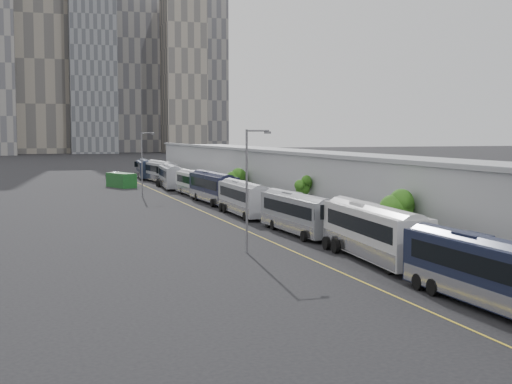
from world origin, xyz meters
name	(u,v)px	position (x,y,z in m)	size (l,w,h in m)	color
sidewalk	(330,221)	(9.00, 55.00, 0.06)	(10.00, 170.00, 0.12)	gray
lane_line	(234,225)	(-1.50, 55.00, 0.01)	(0.12, 160.00, 0.02)	gold
depot	(364,187)	(12.99, 55.00, 3.51)	(12.45, 160.40, 7.20)	gray
skyline	(64,40)	(-2.90, 324.16, 50.85)	(145.00, 64.00, 120.00)	slate
bus_1	(488,278)	(1.90, 18.30, 1.61)	(2.90, 13.07, 3.81)	black
bus_2	(373,237)	(2.70, 33.00, 1.73)	(3.85, 14.19, 4.10)	silver
bus_3	(298,217)	(2.39, 47.29, 1.58)	(3.00, 12.90, 3.75)	slate
bus_4	(244,201)	(1.90, 62.71, 1.62)	(2.92, 13.14, 3.83)	#93959C
bus_5	(213,190)	(2.20, 77.56, 1.73)	(3.26, 14.06, 4.09)	black
bus_6	(194,185)	(2.31, 88.84, 1.55)	(3.01, 12.66, 3.68)	#BABABC
bus_7	(170,178)	(1.73, 103.94, 1.66)	(3.83, 13.61, 3.93)	gray
bus_8	(161,173)	(2.71, 118.33, 1.68)	(3.88, 13.82, 3.99)	gray
bus_9	(145,171)	(1.72, 130.35, 1.61)	(3.77, 13.25, 3.82)	#161F33
tree_1	(396,207)	(5.46, 34.73, 3.64)	(2.68, 2.68, 4.99)	black
tree_2	(303,187)	(6.04, 55.27, 3.68)	(1.52, 1.52, 4.50)	black
tree_3	(236,179)	(5.39, 77.67, 3.16)	(2.82, 2.82, 4.58)	black
street_lamp_near	(249,182)	(-5.00, 38.90, 5.49)	(2.04, 0.22, 9.59)	#59595E
street_lamp_far	(143,160)	(-4.94, 90.53, 5.36)	(2.04, 0.22, 9.34)	#59595E
shipping_container	(121,180)	(-5.83, 108.57, 1.22)	(2.60, 6.35, 2.44)	#16481B
suv	(116,176)	(-4.45, 127.87, 0.83)	(2.75, 5.97, 1.66)	black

